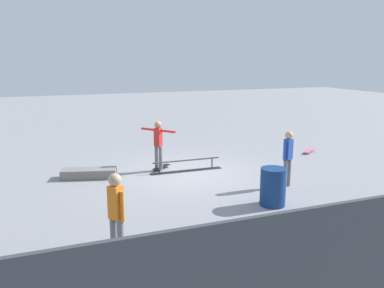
% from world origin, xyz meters
% --- Properties ---
extents(ground_plane, '(60.00, 60.00, 0.00)m').
position_xyz_m(ground_plane, '(0.00, 0.00, 0.00)').
color(ground_plane, gray).
extents(grind_rail, '(2.42, 0.30, 0.38)m').
position_xyz_m(grind_rail, '(-0.08, -0.28, 0.17)').
color(grind_rail, black).
rests_on(grind_rail, ground_plane).
extents(skate_ledge, '(1.72, 0.96, 0.28)m').
position_xyz_m(skate_ledge, '(2.96, -0.67, 0.14)').
color(skate_ledge, gray).
rests_on(skate_ledge, ground_plane).
extents(skater_main, '(0.86, 1.08, 1.63)m').
position_xyz_m(skater_main, '(0.74, -0.67, 0.95)').
color(skater_main, slate).
rests_on(skater_main, ground_plane).
extents(skateboard_main, '(0.75, 0.66, 0.09)m').
position_xyz_m(skateboard_main, '(0.61, -0.79, 0.07)').
color(skateboard_main, black).
rests_on(skateboard_main, ground_plane).
extents(bystander_orange_shirt, '(0.28, 0.34, 1.66)m').
position_xyz_m(bystander_orange_shirt, '(3.14, 4.78, 0.94)').
color(bystander_orange_shirt, slate).
rests_on(bystander_orange_shirt, ground_plane).
extents(bystander_blue_shirt, '(0.36, 0.24, 1.60)m').
position_xyz_m(bystander_blue_shirt, '(-2.19, 2.23, 0.91)').
color(bystander_blue_shirt, slate).
rests_on(bystander_blue_shirt, ground_plane).
extents(loose_skateboard_pink, '(0.78, 0.61, 0.09)m').
position_xyz_m(loose_skateboard_pink, '(-5.41, -0.95, 0.07)').
color(loose_skateboard_pink, '#E05993').
rests_on(loose_skateboard_pink, ground_plane).
extents(trash_bin, '(0.64, 0.64, 0.95)m').
position_xyz_m(trash_bin, '(-1.00, 3.36, 0.48)').
color(trash_bin, navy).
rests_on(trash_bin, ground_plane).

